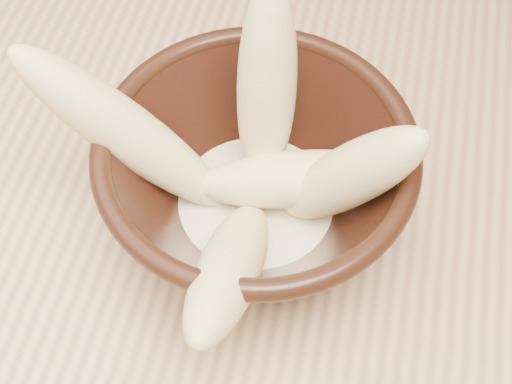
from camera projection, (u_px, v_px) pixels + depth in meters
table at (380, 247)px, 0.59m from camera, size 1.20×0.80×0.75m
bowl at (256, 184)px, 0.46m from camera, size 0.20×0.20×0.11m
milk_puddle at (256, 206)px, 0.48m from camera, size 0.11×0.11×0.02m
banana_upright at (267, 90)px, 0.43m from camera, size 0.04×0.08×0.15m
banana_left at (126, 132)px, 0.43m from camera, size 0.15×0.04×0.14m
banana_right at (349, 176)px, 0.42m from camera, size 0.11×0.05×0.13m
banana_across at (296, 179)px, 0.45m from camera, size 0.14×0.06×0.06m
banana_front at (230, 267)px, 0.41m from camera, size 0.04×0.15×0.11m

